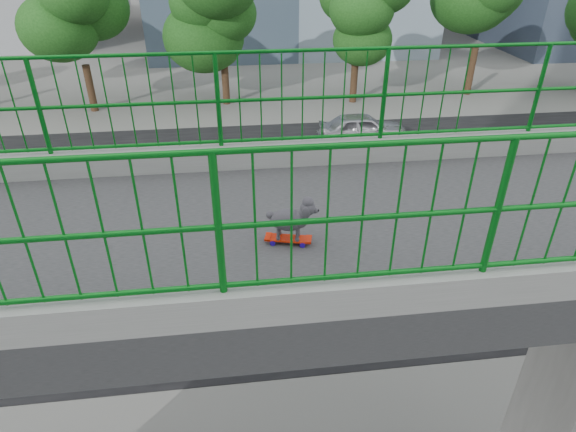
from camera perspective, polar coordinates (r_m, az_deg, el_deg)
The scene contains 9 objects.
road at distance 20.15m, azimuth -17.98°, elevation 0.61°, with size 18.00×90.00×0.02m, color black.
street_trees at distance 30.80m, azimuth -13.60°, elevation 20.78°, with size 5.30×60.40×7.26m.
skateboard at distance 4.64m, azimuth 0.03°, elevation -2.71°, with size 0.23×0.46×0.06m.
poodle at distance 4.51m, azimuth 0.36°, elevation -0.25°, with size 0.27×0.48×0.41m.
car_0 at distance 16.41m, azimuth 29.25°, elevation -6.45°, with size 1.78×4.41×1.50m, color red.
car_2 at distance 19.34m, azimuth -18.81°, elevation 1.40°, with size 2.23×4.83×1.34m, color black.
car_4 at distance 25.56m, azimuth 8.72°, elevation 10.10°, with size 1.82×4.51×1.54m, color #A4A4A9.
car_5 at distance 13.80m, azimuth -17.30°, elevation -10.85°, with size 1.61×4.62×1.52m, color #A4A4A9.
car_6 at distance 17.53m, azimuth 17.18°, elevation -1.42°, with size 2.27×4.93×1.37m, color red.
Camera 1 is at (4.23, 4.12, 9.60)m, focal length 30.40 mm.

